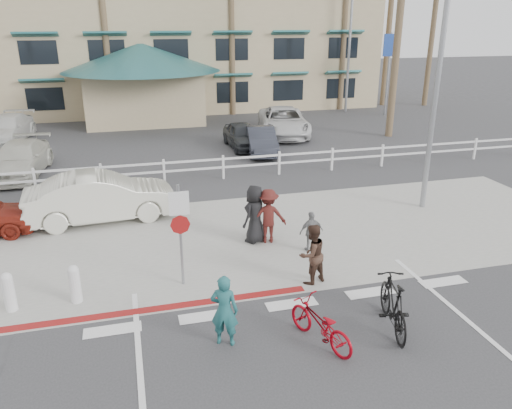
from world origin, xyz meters
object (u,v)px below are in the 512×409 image
object	(u,v)px
sign_post	(180,231)
car_white_sedan	(102,197)
bike_black	(393,304)
bike_red	(320,324)

from	to	relation	value
sign_post	car_white_sedan	distance (m)	5.35
bike_black	bike_red	bearing A→B (deg)	18.22
sign_post	car_white_sedan	world-z (taller)	sign_post
bike_red	bike_black	xyz separation A→B (m)	(1.68, 0.11, 0.13)
sign_post	bike_black	xyz separation A→B (m)	(4.05, -3.04, -0.86)
sign_post	bike_red	distance (m)	4.06
bike_red	car_white_sedan	distance (m)	9.18
sign_post	bike_black	world-z (taller)	sign_post
bike_black	car_white_sedan	world-z (taller)	car_white_sedan
bike_black	car_white_sedan	size ratio (longest dim) A/B	0.41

